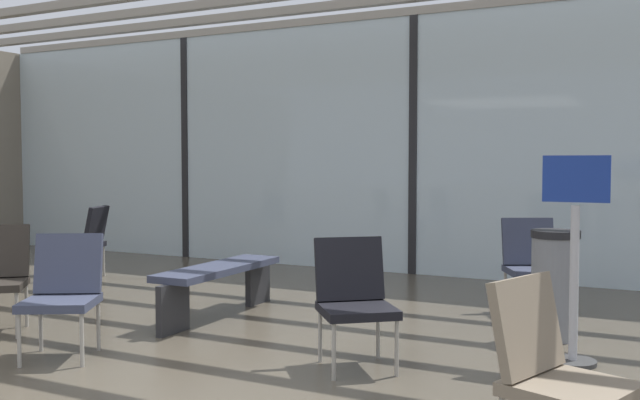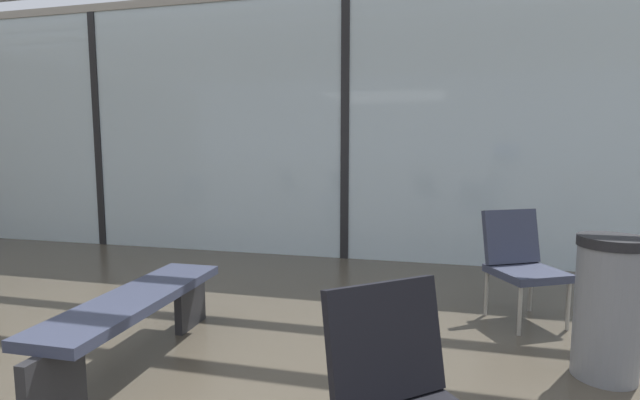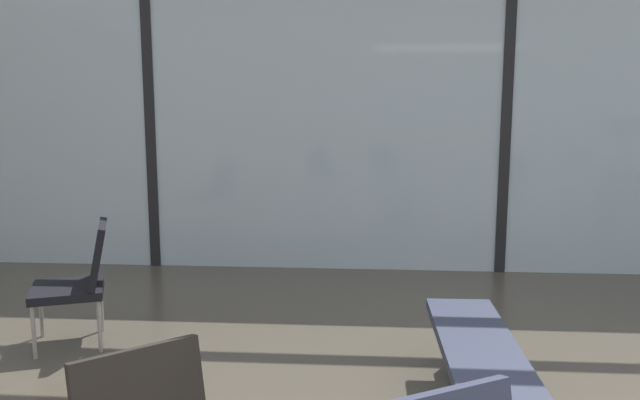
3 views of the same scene
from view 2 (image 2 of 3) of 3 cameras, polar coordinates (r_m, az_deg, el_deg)
name	(u,v)px [view 2 (image 2 of 3)]	position (r m, az deg, el deg)	size (l,w,h in m)	color
glass_curtain_wall	(346,129)	(5.67, 3.19, 8.75)	(14.00, 0.08, 3.19)	silver
window_mullion_0	(99,131)	(7.19, -25.66, 7.66)	(0.10, 0.12, 3.19)	black
window_mullion_1	(346,129)	(5.67, 3.19, 8.75)	(0.10, 0.12, 3.19)	black
parked_airplane	(455,109)	(10.20, 16.39, 10.72)	(10.85, 4.33, 4.33)	silver
lounge_chair_0	(404,396)	(1.81, 10.38, -22.77)	(0.70, 0.71, 0.87)	black
lounge_chair_1	(520,259)	(4.03, 23.55, -6.68)	(0.67, 0.69, 0.87)	#33384C
waiting_bench	(136,311)	(3.16, -21.80, -12.66)	(0.43, 1.70, 0.47)	#33384C
trash_bin	(608,307)	(3.29, 32.09, -11.19)	(0.38, 0.38, 0.86)	slate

